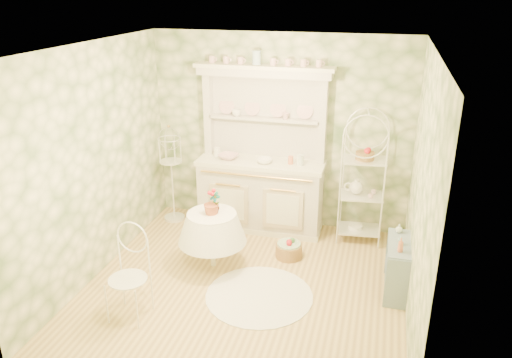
% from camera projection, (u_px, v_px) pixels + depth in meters
% --- Properties ---
extents(floor, '(3.60, 3.60, 0.00)m').
position_uv_depth(floor, '(245.00, 286.00, 5.80)').
color(floor, tan).
rests_on(floor, ground).
extents(ceiling, '(3.60, 3.60, 0.00)m').
position_uv_depth(ceiling, '(243.00, 48.00, 4.81)').
color(ceiling, white).
rests_on(ceiling, floor).
extents(wall_left, '(3.60, 3.60, 0.00)m').
position_uv_depth(wall_left, '(94.00, 164.00, 5.73)').
color(wall_left, '#F2ECC7').
rests_on(wall_left, floor).
extents(wall_right, '(3.60, 3.60, 0.00)m').
position_uv_depth(wall_right, '(421.00, 195.00, 4.88)').
color(wall_right, '#F2ECC7').
rests_on(wall_right, floor).
extents(wall_back, '(3.60, 3.60, 0.00)m').
position_uv_depth(wall_back, '(280.00, 132.00, 6.92)').
color(wall_back, '#F2ECC7').
rests_on(wall_back, floor).
extents(wall_front, '(3.60, 3.60, 0.00)m').
position_uv_depth(wall_front, '(177.00, 264.00, 3.69)').
color(wall_front, '#F2ECC7').
rests_on(wall_front, floor).
extents(kitchen_dresser, '(1.87, 0.61, 2.29)m').
position_uv_depth(kitchen_dresser, '(261.00, 151.00, 6.79)').
color(kitchen_dresser, silver).
rests_on(kitchen_dresser, floor).
extents(bakers_rack, '(0.64, 0.48, 1.92)m').
position_uv_depth(bakers_rack, '(363.00, 174.00, 6.52)').
color(bakers_rack, white).
rests_on(bakers_rack, floor).
extents(side_shelf, '(0.34, 0.75, 0.62)m').
position_uv_depth(side_shelf, '(397.00, 267.00, 5.61)').
color(side_shelf, '#7B91A2').
rests_on(side_shelf, floor).
extents(round_table, '(0.63, 0.63, 0.65)m').
position_uv_depth(round_table, '(213.00, 242.00, 6.11)').
color(round_table, white).
rests_on(round_table, floor).
extents(cafe_chair, '(0.43, 0.43, 0.90)m').
position_uv_depth(cafe_chair, '(128.00, 279.00, 5.12)').
color(cafe_chair, white).
rests_on(cafe_chair, floor).
extents(birdcage_stand, '(0.37, 0.37, 1.42)m').
position_uv_depth(birdcage_stand, '(172.00, 174.00, 7.19)').
color(birdcage_stand, white).
rests_on(birdcage_stand, floor).
extents(floor_basket, '(0.46, 0.46, 0.25)m').
position_uv_depth(floor_basket, '(289.00, 248.00, 6.37)').
color(floor_basket, '#9E7744').
rests_on(floor_basket, floor).
extents(lace_rug, '(1.27, 1.27, 0.01)m').
position_uv_depth(lace_rug, '(259.00, 295.00, 5.62)').
color(lace_rug, white).
rests_on(lace_rug, floor).
extents(bowl_floral, '(0.31, 0.31, 0.07)m').
position_uv_depth(bowl_floral, '(229.00, 158.00, 6.92)').
color(bowl_floral, white).
rests_on(bowl_floral, kitchen_dresser).
extents(bowl_white, '(0.27, 0.27, 0.07)m').
position_uv_depth(bowl_white, '(264.00, 163.00, 6.75)').
color(bowl_white, white).
rests_on(bowl_white, kitchen_dresser).
extents(cup_left, '(0.15, 0.15, 0.10)m').
position_uv_depth(cup_left, '(236.00, 114.00, 6.84)').
color(cup_left, white).
rests_on(cup_left, kitchen_dresser).
extents(cup_right, '(0.09, 0.09, 0.09)m').
position_uv_depth(cup_right, '(286.00, 117.00, 6.70)').
color(cup_right, white).
rests_on(cup_right, kitchen_dresser).
extents(potted_geranium, '(0.16, 0.13, 0.27)m').
position_uv_depth(potted_geranium, '(215.00, 203.00, 5.93)').
color(potted_geranium, '#3F7238').
rests_on(potted_geranium, round_table).
extents(bottle_amber, '(0.08, 0.08, 0.16)m').
position_uv_depth(bottle_amber, '(401.00, 246.00, 5.29)').
color(bottle_amber, '#D37149').
rests_on(bottle_amber, side_shelf).
extents(bottle_blue, '(0.05, 0.05, 0.10)m').
position_uv_depth(bottle_blue, '(400.00, 241.00, 5.45)').
color(bottle_blue, '#A7CBDA').
rests_on(bottle_blue, side_shelf).
extents(bottle_glass, '(0.09, 0.09, 0.10)m').
position_uv_depth(bottle_glass, '(399.00, 230.00, 5.72)').
color(bottle_glass, silver).
rests_on(bottle_glass, side_shelf).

